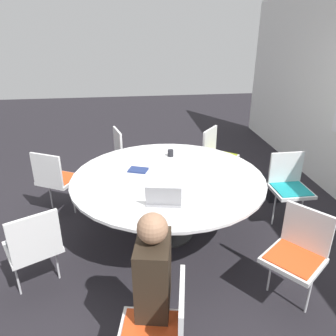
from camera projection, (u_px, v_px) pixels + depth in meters
The scene contains 14 objects.
ground_plane at pixel (168, 233), 3.91m from camera, with size 16.00×16.00×0.00m, color black.
conference_table at pixel (168, 184), 3.64m from camera, with size 2.12×2.12×0.75m.
chair_0 at pixel (161, 330), 2.06m from camera, with size 0.51×0.50×0.87m.
chair_1 at pixel (298, 250), 2.79m from camera, with size 0.61×0.60×0.87m.
chair_2 at pixel (289, 183), 3.95m from camera, with size 0.43×0.45×0.87m.
chair_3 at pixel (217, 152), 4.88m from camera, with size 0.61×0.60×0.87m.
chair_4 at pixel (127, 151), 4.93m from camera, with size 0.53×0.52×0.87m.
chair_5 at pixel (55, 177), 4.11m from camera, with size 0.58×0.58×0.87m.
chair_6 at pixel (34, 244), 2.86m from camera, with size 0.58×0.59×0.87m.
person_0 at pixel (151, 279), 2.21m from camera, with size 0.40×0.31×1.22m.
laptop at pixel (164, 199), 3.03m from camera, with size 0.30×0.37×0.21m.
spiral_notebook at pixel (138, 170), 3.73m from camera, with size 0.21×0.25×0.02m.
coffee_cup at pixel (171, 153), 4.13m from camera, with size 0.07×0.07×0.09m.
handbag at pixel (270, 188), 4.66m from camera, with size 0.36×0.16×0.28m.
Camera 1 is at (3.23, -0.42, 2.30)m, focal length 35.00 mm.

